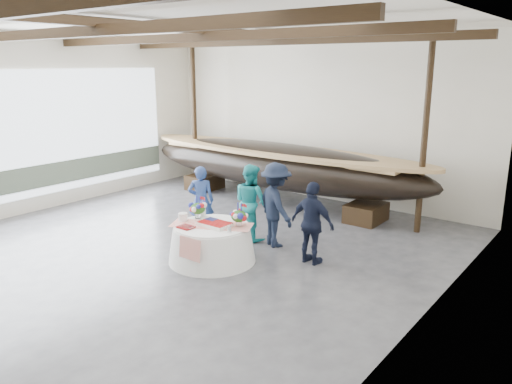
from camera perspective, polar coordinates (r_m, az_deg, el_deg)
The scene contains 14 objects.
floor at distance 10.15m, azimuth -11.24°, elevation -7.40°, with size 10.00×12.00×0.01m, color #3D3D42.
wall_back at distance 14.17m, azimuth 6.96°, elevation 8.34°, with size 10.00×0.02×4.50m, color silver.
wall_left at distance 13.72m, azimuth -25.78°, elevation 6.83°, with size 0.02×12.00×4.50m, color silver.
wall_right at distance 6.67m, azimuth 17.47°, elevation 0.96°, with size 0.02×12.00×4.50m, color silver.
ceiling at distance 9.47m, azimuth -12.63°, elevation 18.79°, with size 10.00×12.00×0.01m, color white.
pavilion_structure at distance 9.99m, azimuth -8.78°, elevation 15.86°, with size 9.80×11.76×4.50m.
open_bay at distance 14.20m, azimuth -21.91°, elevation 5.70°, with size 0.03×7.00×3.20m.
longboat_display at distance 13.52m, azimuth 2.34°, elevation 3.09°, with size 8.94×1.79×1.68m.
banquet_table at distance 9.74m, azimuth -5.05°, elevation -5.82°, with size 1.69×1.69×0.73m.
tabletop_items at distance 9.72m, azimuth -4.83°, elevation -2.68°, with size 1.64×1.18×0.40m.
guest_woman_blue at distance 11.12m, azimuth -6.31°, elevation -1.00°, with size 0.57×0.38×1.57m, color navy.
guest_woman_teal at distance 10.79m, azimuth -0.58°, elevation -1.14°, with size 0.81×0.63×1.66m, color teal.
guest_man_left at distance 10.36m, azimuth 2.28°, elevation -1.48°, with size 1.15×0.66×1.77m, color black.
guest_man_right at distance 9.51m, azimuth 6.47°, elevation -3.57°, with size 0.94×0.39×1.60m, color black.
Camera 1 is at (7.19, -6.12, 3.73)m, focal length 35.00 mm.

